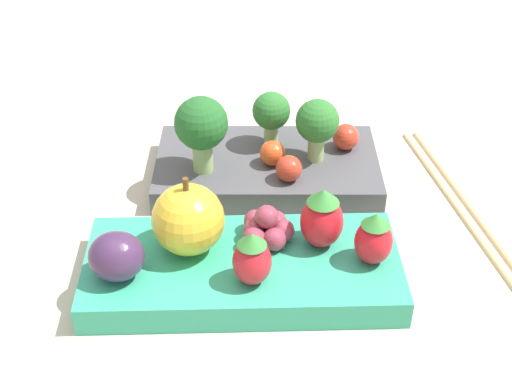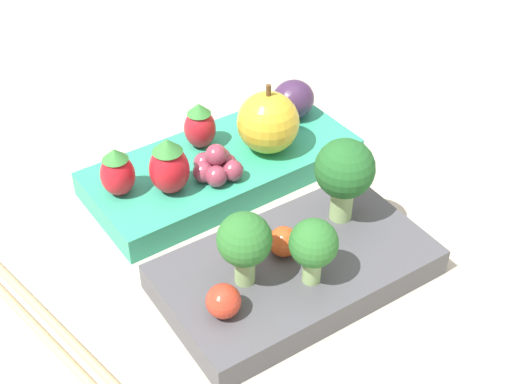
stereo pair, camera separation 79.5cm
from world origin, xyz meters
TOP-DOWN VIEW (x-y plane):
  - ground_plane at (0.00, 0.00)m, footprint 4.00×4.00m
  - bento_box_savoury at (0.01, 0.07)m, footprint 0.19×0.11m
  - bento_box_fruit at (-0.01, -0.06)m, footprint 0.22×0.11m
  - broccoli_floret_0 at (-0.04, 0.05)m, footprint 0.04×0.04m
  - broccoli_floret_1 at (0.01, 0.09)m, footprint 0.03×0.03m
  - broccoli_floret_2 at (0.05, 0.07)m, footprint 0.03×0.03m
  - cherry_tomato_0 at (0.02, 0.03)m, footprint 0.02×0.02m
  - cherry_tomato_1 at (0.07, 0.08)m, footprint 0.02×0.02m
  - cherry_tomato_2 at (0.01, 0.06)m, footprint 0.02×0.02m
  - apple at (-0.04, -0.05)m, footprint 0.05×0.05m
  - strawberry_0 at (0.08, -0.06)m, footprint 0.03×0.03m
  - strawberry_1 at (0.00, -0.08)m, footprint 0.03×0.03m
  - strawberry_2 at (0.05, -0.04)m, footprint 0.03×0.03m
  - plum at (-0.09, -0.08)m, footprint 0.04×0.03m
  - grape_cluster at (0.01, -0.04)m, footprint 0.04×0.04m
  - chopsticks_pair at (0.16, 0.04)m, footprint 0.06×0.21m

SIDE VIEW (x-z plane):
  - ground_plane at x=0.00m, z-range 0.00..0.00m
  - chopsticks_pair at x=0.16m, z-range 0.00..0.01m
  - bento_box_savoury at x=0.01m, z-range 0.00..0.02m
  - bento_box_fruit at x=-0.01m, z-range 0.00..0.02m
  - cherry_tomato_2 at x=0.01m, z-range 0.02..0.04m
  - cherry_tomato_0 at x=0.02m, z-range 0.02..0.04m
  - grape_cluster at x=0.01m, z-range 0.02..0.05m
  - cherry_tomato_1 at x=0.07m, z-range 0.02..0.04m
  - plum at x=-0.09m, z-range 0.02..0.05m
  - strawberry_1 at x=0.00m, z-range 0.02..0.06m
  - strawberry_0 at x=0.08m, z-range 0.02..0.06m
  - strawberry_2 at x=0.05m, z-range 0.02..0.07m
  - apple at x=-0.04m, z-range 0.02..0.08m
  - broccoli_floret_1 at x=0.01m, z-range 0.03..0.07m
  - broccoli_floret_2 at x=0.05m, z-range 0.03..0.08m
  - broccoli_floret_0 at x=-0.04m, z-range 0.03..0.09m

